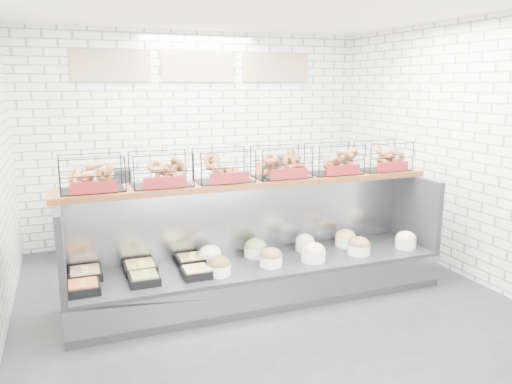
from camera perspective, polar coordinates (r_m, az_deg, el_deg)
name	(u,v)px	position (r m, az deg, el deg)	size (l,w,h in m)	color
ground	(271,308)	(5.29, 1.74, -13.08)	(5.50, 5.50, 0.00)	black
room_shell	(250,104)	(5.34, -0.65, 10.07)	(5.02, 5.51, 3.01)	silver
display_case	(259,267)	(5.45, 0.32, -8.51)	(4.00, 0.90, 1.20)	black
bagel_shelf	(253,167)	(5.33, -0.30, 2.82)	(4.10, 0.50, 0.40)	#502711
prep_counter	(207,210)	(7.30, -5.65, -2.01)	(4.00, 0.60, 1.20)	#93969B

